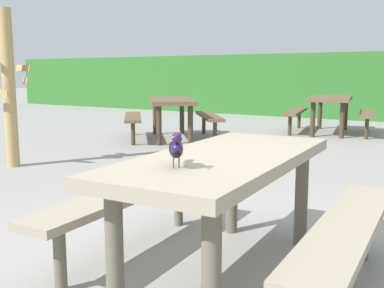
% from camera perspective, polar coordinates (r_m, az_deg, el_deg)
% --- Properties ---
extents(ground_plane, '(60.00, 60.00, 0.00)m').
position_cam_1_polar(ground_plane, '(2.90, 3.76, -15.74)').
color(ground_plane, gray).
extents(picnic_table_foreground, '(1.76, 1.83, 0.74)m').
position_cam_1_polar(picnic_table_foreground, '(2.70, 4.11, -5.09)').
color(picnic_table_foreground, gray).
rests_on(picnic_table_foreground, ground).
extents(bird_grackle, '(0.20, 0.24, 0.18)m').
position_cam_1_polar(bird_grackle, '(2.24, -1.99, -0.47)').
color(bird_grackle, black).
rests_on(bird_grackle, picnic_table_foreground).
extents(picnic_table_mid_left, '(2.38, 2.39, 0.74)m').
position_cam_1_polar(picnic_table_mid_left, '(8.37, -2.60, 4.40)').
color(picnic_table_mid_left, brown).
rests_on(picnic_table_mid_left, ground).
extents(picnic_table_far_centre, '(1.97, 2.00, 0.74)m').
position_cam_1_polar(picnic_table_far_centre, '(9.61, 16.92, 4.61)').
color(picnic_table_far_centre, brown).
rests_on(picnic_table_far_centre, ground).
extents(stalk_post_left_side, '(0.51, 0.57, 2.01)m').
position_cam_1_polar(stalk_post_left_side, '(6.29, -21.88, 6.48)').
color(stalk_post_left_side, tan).
rests_on(stalk_post_left_side, ground).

